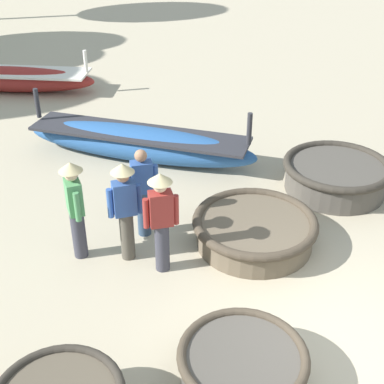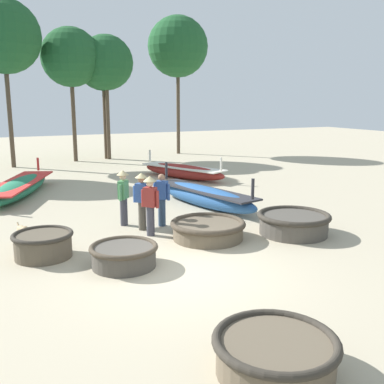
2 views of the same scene
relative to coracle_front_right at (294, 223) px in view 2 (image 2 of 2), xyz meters
The scene contains 19 objects.
ground_plane 4.26m from the coracle_front_right, 163.03° to the right, with size 80.00×80.00×0.00m, color tan.
coracle_front_right is the anchor object (origin of this frame).
coracle_beside_post 6.74m from the coracle_front_right, 129.86° to the right, with size 1.76×1.76×0.54m.
coracle_weathered 5.04m from the coracle_front_right, behind, with size 1.55×1.55×0.51m.
coracle_upturned 6.66m from the coracle_front_right, behind, with size 1.43×1.43×0.62m.
coracle_nearest 2.45m from the coracle_front_right, 165.08° to the left, with size 2.04×2.04×0.50m.
long_boat_blue_hull 4.07m from the coracle_front_right, 100.89° to the left, with size 2.01×5.14×1.32m.
long_boat_red_hull 9.64m from the coracle_front_right, 84.53° to the left, with size 2.94×4.91×1.20m.
long_boat_ochre_hull 10.86m from the coracle_front_right, 126.78° to the left, with size 3.37×5.90×1.15m.
fisherman_with_hat 4.04m from the coracle_front_right, 156.64° to the left, with size 0.39×0.41×1.67m.
fisherman_hauling 4.34m from the coracle_front_right, 149.04° to the left, with size 0.41×0.39×1.67m.
fisherman_by_coracle 3.86m from the coracle_front_right, 142.13° to the left, with size 0.39×0.41×1.57m.
fisherman_standing_right 5.00m from the coracle_front_right, 144.34° to the left, with size 0.38×0.43×1.67m.
dog 7.28m from the coracle_front_right, 162.26° to the left, with size 0.32×0.67×0.55m.
tree_right_mid 19.19m from the coracle_front_right, 109.94° to the left, with size 3.92×3.92×8.94m.
tree_rightmost 20.67m from the coracle_front_right, 75.92° to the left, with size 4.02×4.02×9.17m.
tree_center 18.90m from the coracle_front_right, 91.30° to the left, with size 3.32×3.32×7.57m.
tree_tall_back 19.18m from the coracle_front_right, 91.58° to the left, with size 3.30×3.30×7.52m.
tree_left_mid 19.01m from the coracle_front_right, 98.02° to the left, with size 3.44×3.44×7.85m.
Camera 2 is at (-3.67, -8.48, 3.70)m, focal length 42.00 mm.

